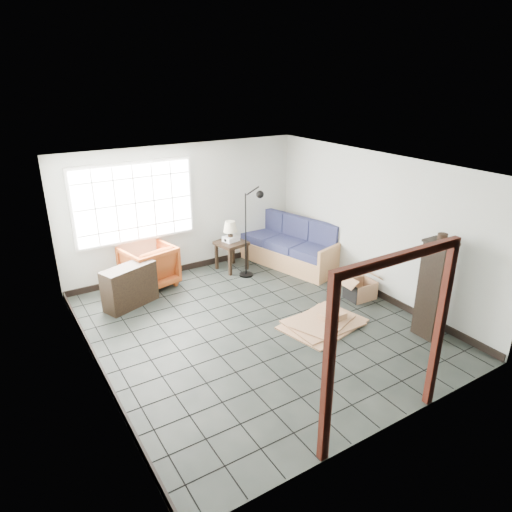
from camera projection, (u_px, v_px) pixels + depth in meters
ground at (257, 326)px, 7.46m from camera, size 5.50×5.50×0.00m
room_shell at (256, 228)px, 6.85m from camera, size 5.02×5.52×2.61m
window_panel at (135, 203)px, 8.50m from camera, size 2.32×0.08×1.52m
doorway_trim at (392, 325)px, 4.82m from camera, size 1.80×0.08×2.20m
futon_sofa at (290, 247)px, 9.80m from camera, size 1.42×2.43×1.01m
armchair at (149, 264)px, 8.72m from camera, size 1.04×0.99×0.91m
side_table at (231, 247)px, 9.44m from camera, size 0.65×0.65×0.61m
table_lamp at (230, 228)px, 9.30m from camera, size 0.37×0.37×0.44m
projector at (231, 239)px, 9.42m from camera, size 0.35×0.30×0.11m
floor_lamp at (253, 230)px, 8.98m from camera, size 0.48×0.33×1.84m
console_shelf at (130, 286)px, 8.00m from camera, size 1.03×0.69×0.74m
tall_shelf at (434, 289)px, 6.92m from camera, size 0.33×0.43×1.57m
pot at (442, 237)px, 6.63m from camera, size 0.19×0.19×0.11m
open_box at (360, 290)px, 8.34m from camera, size 0.82×0.43×0.45m
cardboard_pile at (324, 322)px, 7.48m from camera, size 1.48×1.19×0.19m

